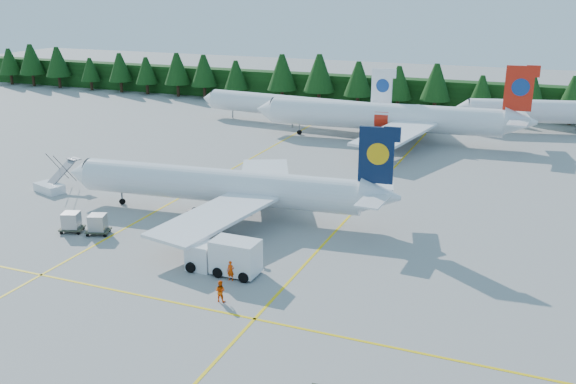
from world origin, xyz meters
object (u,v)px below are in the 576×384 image
at_px(airliner_red, 379,117).
at_px(airstairs, 51,185).
at_px(service_truck, 223,256).
at_px(airliner_navy, 213,185).

distance_m(airliner_red, airstairs, 50.30).
bearing_deg(airliner_red, airstairs, -130.34).
relative_size(airstairs, service_truck, 0.90).
xyz_separation_m(airliner_red, airstairs, (-29.24, -40.82, -2.98)).
distance_m(airliner_navy, airstairs, 21.78).
xyz_separation_m(airliner_navy, service_truck, (7.91, -12.75, -1.64)).
xyz_separation_m(airstairs, service_truck, (29.55, -12.36, 0.78)).
bearing_deg(service_truck, airliner_navy, 122.41).
bearing_deg(service_truck, airstairs, 157.90).
bearing_deg(airliner_navy, service_truck, -64.02).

